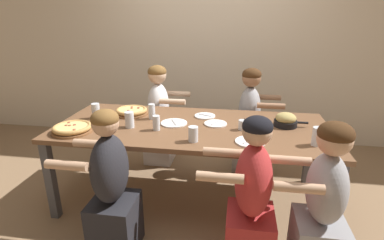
% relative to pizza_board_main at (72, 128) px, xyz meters
% --- Properties ---
extents(ground_plane, '(18.00, 18.00, 0.00)m').
position_rel_pizza_board_main_xyz_m(ground_plane, '(0.96, 0.31, -0.79)').
color(ground_plane, '#896B4C').
rests_on(ground_plane, ground).
extents(restaurant_back_panel, '(10.00, 0.06, 3.20)m').
position_rel_pizza_board_main_xyz_m(restaurant_back_panel, '(0.96, 1.92, 0.81)').
color(restaurant_back_panel, beige).
rests_on(restaurant_back_panel, ground).
extents(dining_table, '(2.40, 1.04, 0.75)m').
position_rel_pizza_board_main_xyz_m(dining_table, '(0.96, 0.31, -0.10)').
color(dining_table, brown).
rests_on(dining_table, ground).
extents(pizza_board_main, '(0.33, 0.33, 0.06)m').
position_rel_pizza_board_main_xyz_m(pizza_board_main, '(0.00, 0.00, 0.00)').
color(pizza_board_main, brown).
rests_on(pizza_board_main, dining_table).
extents(pizza_board_second, '(0.32, 0.32, 0.06)m').
position_rel_pizza_board_main_xyz_m(pizza_board_second, '(0.33, 0.53, -0.00)').
color(pizza_board_second, brown).
rests_on(pizza_board_second, dining_table).
extents(skillet_bowl, '(0.29, 0.20, 0.12)m').
position_rel_pizza_board_main_xyz_m(skillet_bowl, '(1.78, 0.42, 0.02)').
color(skillet_bowl, black).
rests_on(skillet_bowl, dining_table).
extents(empty_plate_a, '(0.20, 0.20, 0.02)m').
position_rel_pizza_board_main_xyz_m(empty_plate_a, '(1.17, 0.37, -0.03)').
color(empty_plate_a, white).
rests_on(empty_plate_a, dining_table).
extents(empty_plate_b, '(0.20, 0.20, 0.02)m').
position_rel_pizza_board_main_xyz_m(empty_plate_b, '(1.05, 0.57, -0.03)').
color(empty_plate_b, white).
rests_on(empty_plate_b, dining_table).
extents(empty_plate_c, '(0.23, 0.23, 0.02)m').
position_rel_pizza_board_main_xyz_m(empty_plate_c, '(1.47, 0.01, -0.03)').
color(empty_plate_c, white).
rests_on(empty_plate_c, dining_table).
extents(empty_plate_d, '(0.24, 0.24, 0.02)m').
position_rel_pizza_board_main_xyz_m(empty_plate_d, '(0.80, 0.33, -0.03)').
color(empty_plate_d, white).
rests_on(empty_plate_d, dining_table).
extents(cocktail_glass_blue, '(0.07, 0.07, 0.11)m').
position_rel_pizza_board_main_xyz_m(cocktail_glass_blue, '(1.40, 0.28, 0.01)').
color(cocktail_glass_blue, silver).
rests_on(cocktail_glass_blue, dining_table).
extents(drinking_glass_a, '(0.08, 0.08, 0.14)m').
position_rel_pizza_board_main_xyz_m(drinking_glass_a, '(0.04, 0.36, 0.03)').
color(drinking_glass_a, silver).
rests_on(drinking_glass_a, dining_table).
extents(drinking_glass_b, '(0.08, 0.08, 0.14)m').
position_rel_pizza_board_main_xyz_m(drinking_glass_b, '(0.44, 0.18, 0.03)').
color(drinking_glass_b, silver).
rests_on(drinking_glass_b, dining_table).
extents(drinking_glass_c, '(0.06, 0.06, 0.14)m').
position_rel_pizza_board_main_xyz_m(drinking_glass_c, '(0.56, 0.43, 0.03)').
color(drinking_glass_c, silver).
rests_on(drinking_glass_c, dining_table).
extents(drinking_glass_d, '(0.07, 0.07, 0.14)m').
position_rel_pizza_board_main_xyz_m(drinking_glass_d, '(1.95, 0.04, 0.04)').
color(drinking_glass_d, silver).
rests_on(drinking_glass_d, dining_table).
extents(drinking_glass_e, '(0.08, 0.08, 0.12)m').
position_rel_pizza_board_main_xyz_m(drinking_glass_e, '(1.03, -0.04, 0.02)').
color(drinking_glass_e, silver).
rests_on(drinking_glass_e, dining_table).
extents(drinking_glass_f, '(0.06, 0.06, 0.13)m').
position_rel_pizza_board_main_xyz_m(drinking_glass_f, '(0.68, 0.16, 0.03)').
color(drinking_glass_f, silver).
rests_on(drinking_glass_f, dining_table).
extents(diner_far_midleft, '(0.51, 0.40, 1.16)m').
position_rel_pizza_board_main_xyz_m(diner_far_midleft, '(0.46, 1.05, -0.25)').
color(diner_far_midleft, silver).
rests_on(diner_far_midleft, ground).
extents(diner_far_midright, '(0.51, 0.40, 1.15)m').
position_rel_pizza_board_main_xyz_m(diner_far_midright, '(1.49, 1.05, -0.25)').
color(diner_far_midright, '#99999E').
rests_on(diner_far_midright, ground).
extents(diner_near_midright, '(0.51, 0.40, 1.11)m').
position_rel_pizza_board_main_xyz_m(diner_near_midright, '(1.48, -0.43, -0.28)').
color(diner_near_midright, '#B22D2D').
rests_on(diner_near_midright, ground).
extents(diner_near_midleft, '(0.51, 0.40, 1.11)m').
position_rel_pizza_board_main_xyz_m(diner_near_midleft, '(0.50, -0.43, -0.28)').
color(diner_near_midleft, '#232328').
rests_on(diner_near_midleft, ground).
extents(diner_near_right, '(0.51, 0.40, 1.10)m').
position_rel_pizza_board_main_xyz_m(diner_near_right, '(1.92, -0.43, -0.27)').
color(diner_near_right, '#99999E').
rests_on(diner_near_right, ground).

